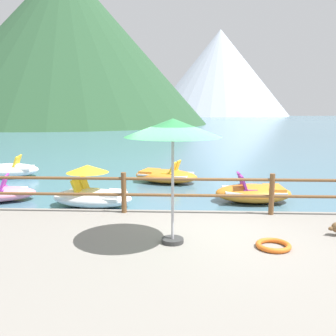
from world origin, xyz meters
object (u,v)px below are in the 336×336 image
Objects in this scene: life_ring at (273,245)px; pedal_boat_5 at (166,176)px; pedal_boat_4 at (8,170)px; beach_umbrella at (173,130)px; pedal_boat_7 at (92,193)px; pedal_boat_2 at (254,193)px.

pedal_boat_5 reaches higher than life_ring.
pedal_boat_5 is (-2.29, 7.61, -0.18)m from life_ring.
life_ring is at bearing -43.52° from pedal_boat_4.
life_ring is (1.77, -0.17, -2.00)m from beach_umbrella.
life_ring is at bearing -43.62° from pedal_boat_7.
pedal_boat_7 is (-2.46, 3.86, -2.05)m from beach_umbrella.
pedal_boat_2 is (0.54, 4.76, -0.16)m from life_ring.
life_ring is 5.85m from pedal_boat_7.
pedal_boat_2 is 4.83m from pedal_boat_7.
pedal_boat_7 reaches higher than pedal_boat_5.
life_ring is 7.95m from pedal_boat_5.
beach_umbrella is 2.68m from life_ring.
pedal_boat_5 is (-0.52, 7.44, -2.19)m from beach_umbrella.
beach_umbrella reaches higher than pedal_boat_7.
pedal_boat_4 is (-8.84, 8.39, -0.15)m from life_ring.
pedal_boat_2 is 0.83× the size of pedal_boat_5.
beach_umbrella is 11.05m from pedal_boat_4.
pedal_boat_5 is 1.10× the size of pedal_boat_7.
life_ring is at bearing -73.28° from pedal_boat_5.
pedal_boat_2 reaches higher than life_ring.
pedal_boat_7 is (-4.77, -0.72, 0.12)m from pedal_boat_2.
beach_umbrella is 0.81× the size of pedal_boat_5.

